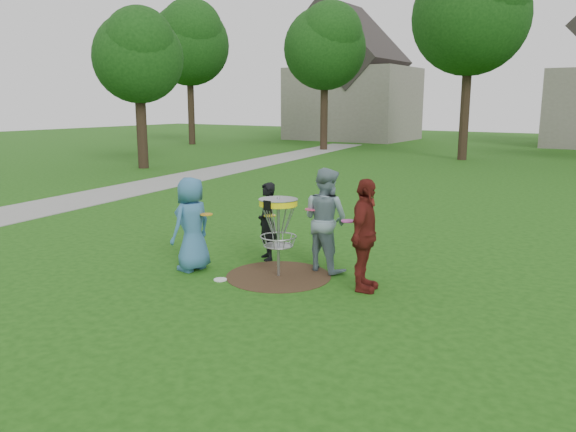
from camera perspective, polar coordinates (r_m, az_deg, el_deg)
The scene contains 11 objects.
ground at distance 9.66m, azimuth -0.97°, elevation -6.12°, with size 100.00×100.00×0.00m, color #19470F.
dirt_patch at distance 9.66m, azimuth -0.97°, elevation -6.10°, with size 1.80×1.80×0.01m, color #47331E.
concrete_path at distance 21.96m, azimuth -11.14°, elevation 3.67°, with size 2.20×40.00×0.02m, color #9E9E99.
player_blue at distance 9.96m, azimuth -9.76°, elevation -0.82°, with size 0.81×0.53×1.66m, color teal.
player_black at distance 10.51m, azimuth -2.12°, elevation -0.54°, with size 0.53×0.35×1.47m, color black.
player_grey at distance 9.81m, azimuth 3.83°, elevation -0.37°, with size 0.88×0.69×1.82m, color gray.
player_maroon at distance 8.80m, azimuth 7.77°, elevation -1.96°, with size 1.04×0.43×1.78m, color #5F1A15.
disc_on_grass at distance 9.51m, azimuth -6.90°, elevation -6.44°, with size 0.22×0.22×0.02m, color silver.
disc_golf_basket at distance 9.40m, azimuth -0.99°, elevation -0.19°, with size 0.66×0.67×1.38m.
held_discs at distance 9.59m, azimuth -0.60°, elevation 0.11°, with size 2.69×1.21×0.24m.
tree_row at distance 28.89m, azimuth 24.40°, elevation 17.06°, with size 51.20×17.42×9.90m.
Camera 1 is at (5.12, -7.65, 2.93)m, focal length 35.00 mm.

